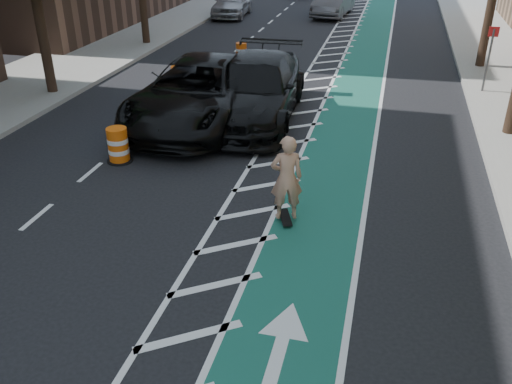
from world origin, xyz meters
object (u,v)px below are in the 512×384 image
(suv_near, at_px, (200,92))
(suv_far, at_px, (255,89))
(skateboarder, at_px, (286,178))
(barrel_a, at_px, (118,146))

(suv_near, xyz_separation_m, suv_far, (1.64, 0.72, -0.01))
(skateboarder, height_order, suv_far, skateboarder)
(skateboarder, bearing_deg, barrel_a, -41.82)
(suv_near, height_order, barrel_a, suv_near)
(barrel_a, bearing_deg, suv_far, 57.00)
(skateboarder, bearing_deg, suv_near, -74.70)
(suv_far, height_order, barrel_a, suv_far)
(skateboarder, height_order, barrel_a, skateboarder)
(skateboarder, xyz_separation_m, suv_near, (-3.94, 5.56, -0.07))
(skateboarder, relative_size, barrel_a, 2.01)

